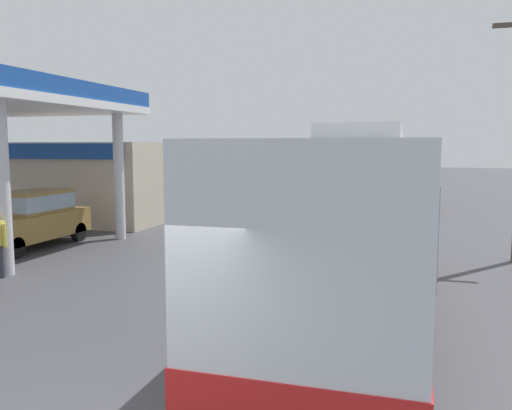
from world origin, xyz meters
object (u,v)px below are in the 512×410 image
at_px(car_at_pump, 31,216).
at_px(car_trailing_behind_bus, 408,188).
at_px(coach_bus_main, 355,227).
at_px(minibus_opposing_lane, 300,184).

xyz_separation_m(car_at_pump, car_trailing_behind_bus, (11.46, 15.18, 0.00)).
bearing_deg(car_trailing_behind_bus, coach_bus_main, -92.41).
xyz_separation_m(coach_bus_main, car_at_pump, (-10.66, 3.78, -0.71)).
relative_size(coach_bus_main, car_at_pump, 2.63).
height_order(car_at_pump, car_trailing_behind_bus, same).
height_order(coach_bus_main, minibus_opposing_lane, coach_bus_main).
bearing_deg(car_trailing_behind_bus, minibus_opposing_lane, -136.20).
relative_size(minibus_opposing_lane, car_trailing_behind_bus, 1.46).
distance_m(car_at_pump, minibus_opposing_lane, 12.42).
distance_m(car_at_pump, car_trailing_behind_bus, 19.02).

